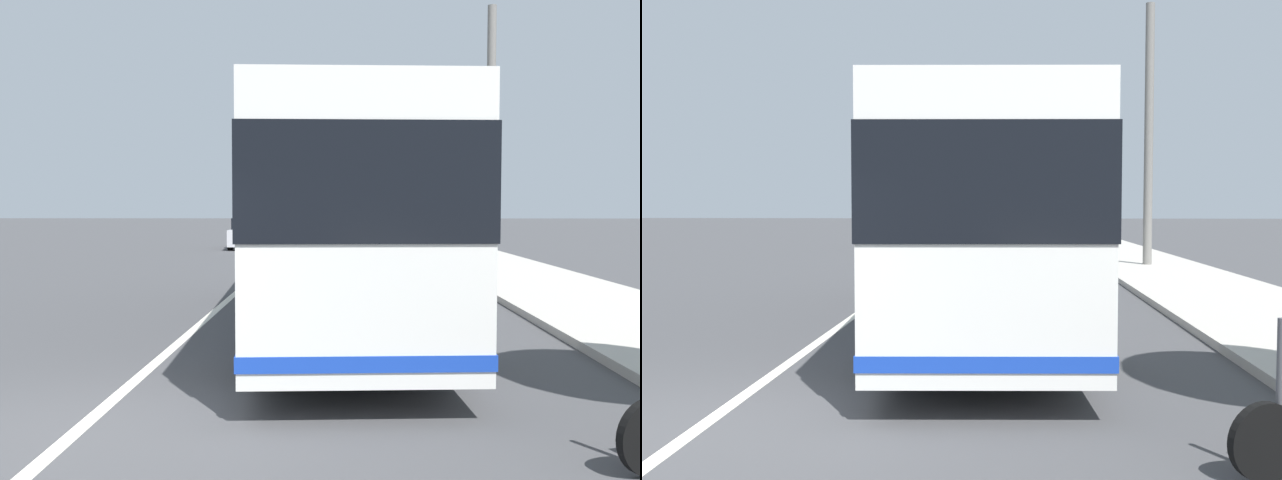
# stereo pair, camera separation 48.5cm
# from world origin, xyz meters

# --- Properties ---
(ground_plane) EXTENTS (220.00, 220.00, 0.00)m
(ground_plane) POSITION_xyz_m (0.00, 0.00, 0.00)
(ground_plane) COLOR #424244
(sidewalk_curb) EXTENTS (110.00, 3.60, 0.14)m
(sidewalk_curb) POSITION_xyz_m (10.00, -7.78, 0.07)
(sidewalk_curb) COLOR #B2ADA3
(sidewalk_curb) RESTS_ON ground
(lane_divider_line) EXTENTS (110.00, 0.16, 0.01)m
(lane_divider_line) POSITION_xyz_m (10.00, 0.00, 0.00)
(lane_divider_line) COLOR silver
(lane_divider_line) RESTS_ON ground
(coach_bus) EXTENTS (11.27, 3.20, 3.43)m
(coach_bus) POSITION_xyz_m (5.72, -2.39, 1.95)
(coach_bus) COLOR silver
(coach_bus) RESTS_ON ground
(car_behind_bus) EXTENTS (4.08, 1.91, 1.43)m
(car_behind_bus) POSITION_xyz_m (22.48, -2.82, 0.69)
(car_behind_bus) COLOR gold
(car_behind_bus) RESTS_ON ground
(car_far_distant) EXTENTS (4.18, 1.94, 1.51)m
(car_far_distant) POSITION_xyz_m (27.84, 1.89, 0.71)
(car_far_distant) COLOR silver
(car_far_distant) RESTS_ON ground
(utility_pole) EXTENTS (0.29, 0.29, 8.84)m
(utility_pole) POSITION_xyz_m (17.31, -7.66, 4.42)
(utility_pole) COLOR slate
(utility_pole) RESTS_ON ground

